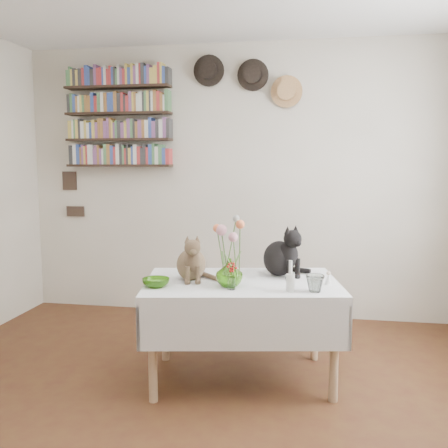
% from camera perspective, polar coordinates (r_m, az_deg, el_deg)
% --- Properties ---
extents(room, '(4.08, 4.58, 2.58)m').
position_cam_1_polar(room, '(2.43, -6.46, 2.67)').
color(room, '#583819').
rests_on(room, ground).
extents(dining_table, '(1.36, 1.00, 0.67)m').
position_cam_1_polar(dining_table, '(3.31, 2.03, -9.28)').
color(dining_table, white).
rests_on(dining_table, room).
extents(tabby_cat, '(0.28, 0.32, 0.31)m').
position_cam_1_polar(tabby_cat, '(3.28, -3.77, -3.67)').
color(tabby_cat, olive).
rests_on(tabby_cat, dining_table).
extents(black_cat, '(0.38, 0.38, 0.36)m').
position_cam_1_polar(black_cat, '(3.42, 6.35, -2.86)').
color(black_cat, black).
rests_on(black_cat, dining_table).
extents(flower_vase, '(0.23, 0.23, 0.17)m').
position_cam_1_polar(flower_vase, '(3.10, 0.61, -5.58)').
color(flower_vase, '#82D13A').
rests_on(flower_vase, dining_table).
extents(green_bowl, '(0.23, 0.23, 0.05)m').
position_cam_1_polar(green_bowl, '(3.14, -7.79, -6.65)').
color(green_bowl, '#82D13A').
rests_on(green_bowl, dining_table).
extents(drinking_glass, '(0.13, 0.13, 0.10)m').
position_cam_1_polar(drinking_glass, '(3.03, 10.36, -6.70)').
color(drinking_glass, white).
rests_on(drinking_glass, dining_table).
extents(candlestick, '(0.05, 0.05, 0.19)m').
position_cam_1_polar(candlestick, '(3.02, 7.59, -6.47)').
color(candlestick, white).
rests_on(candlestick, dining_table).
extents(berry_jar, '(0.05, 0.05, 0.19)m').
position_cam_1_polar(berry_jar, '(3.03, 0.85, -5.93)').
color(berry_jar, white).
rests_on(berry_jar, dining_table).
extents(porcelain_figurine, '(0.05, 0.05, 0.09)m').
position_cam_1_polar(porcelain_figurine, '(3.23, 11.83, -6.14)').
color(porcelain_figurine, white).
rests_on(porcelain_figurine, dining_table).
extents(flower_bouquet, '(0.17, 0.12, 0.39)m').
position_cam_1_polar(flower_bouquet, '(3.07, 0.67, -0.88)').
color(flower_bouquet, '#4C7233').
rests_on(flower_bouquet, flower_vase).
extents(bookshelf_unit, '(1.00, 0.16, 0.91)m').
position_cam_1_polar(bookshelf_unit, '(4.84, -11.96, 11.81)').
color(bookshelf_unit, '#2E2016').
rests_on(bookshelf_unit, room).
extents(wall_hats, '(0.98, 0.09, 0.48)m').
position_cam_1_polar(wall_hats, '(4.60, 2.86, 16.26)').
color(wall_hats, black).
rests_on(wall_hats, room).
extents(wall_art_plaques, '(0.21, 0.02, 0.44)m').
position_cam_1_polar(wall_art_plaques, '(5.12, -16.97, 3.35)').
color(wall_art_plaques, '#38281E').
rests_on(wall_art_plaques, room).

